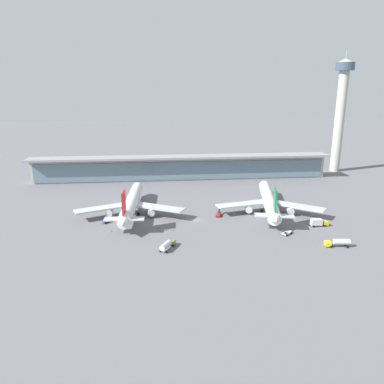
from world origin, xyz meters
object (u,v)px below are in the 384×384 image
(safety_cone_alpha, at_px, (111,231))
(safety_cone_charlie, at_px, (157,228))
(service_truck_by_tail_red, at_px, (219,214))
(service_truck_under_wing_olive, at_px, (167,245))
(service_truck_at_far_stand_white, at_px, (287,233))
(control_tower, at_px, (341,108))
(safety_cone_bravo, at_px, (158,227))
(safety_cone_delta, at_px, (173,230))
(service_truck_on_taxiway_blue, at_px, (107,221))
(airliner_left_stand, at_px, (131,203))
(safety_cone_echo, at_px, (166,230))
(service_truck_near_nose_yellow, at_px, (338,242))
(airliner_centre_stand, at_px, (269,201))
(service_truck_mid_apron_yellow, at_px, (318,222))

(safety_cone_alpha, bearing_deg, safety_cone_charlie, 6.07)
(service_truck_by_tail_red, bearing_deg, service_truck_under_wing_olive, -125.98)
(service_truck_at_far_stand_white, bearing_deg, control_tower, 55.80)
(service_truck_at_far_stand_white, bearing_deg, safety_cone_alpha, 171.53)
(service_truck_under_wing_olive, distance_m, safety_cone_bravo, 21.15)
(service_truck_under_wing_olive, relative_size, safety_cone_delta, 12.33)
(service_truck_under_wing_olive, distance_m, service_truck_on_taxiway_blue, 38.18)
(safety_cone_bravo, bearing_deg, safety_cone_charlie, -150.54)
(safety_cone_delta, bearing_deg, service_truck_at_far_stand_white, -11.76)
(safety_cone_charlie, bearing_deg, service_truck_by_tail_red, 24.79)
(airliner_left_stand, bearing_deg, safety_cone_echo, -55.96)
(control_tower, bearing_deg, service_truck_under_wing_olive, -135.52)
(service_truck_at_far_stand_white, xyz_separation_m, safety_cone_charlie, (-49.67, 12.00, -0.49))
(safety_cone_alpha, height_order, safety_cone_charlie, same)
(service_truck_near_nose_yellow, bearing_deg, service_truck_by_tail_red, 134.11)
(safety_cone_bravo, height_order, safety_cone_delta, same)
(service_truck_at_far_stand_white, height_order, safety_cone_charlie, service_truck_at_far_stand_white)
(service_truck_near_nose_yellow, bearing_deg, airliner_left_stand, 149.84)
(airliner_left_stand, bearing_deg, safety_cone_delta, -51.18)
(service_truck_under_wing_olive, height_order, service_truck_at_far_stand_white, service_truck_under_wing_olive)
(airliner_centre_stand, relative_size, service_truck_mid_apron_yellow, 8.43)
(service_truck_near_nose_yellow, distance_m, safety_cone_bravo, 68.16)
(airliner_left_stand, distance_m, control_tower, 162.58)
(control_tower, xyz_separation_m, safety_cone_delta, (-118.78, -101.94, -42.85))
(service_truck_under_wing_olive, height_order, service_truck_mid_apron_yellow, service_truck_mid_apron_yellow)
(service_truck_mid_apron_yellow, distance_m, service_truck_on_taxiway_blue, 87.44)
(service_truck_by_tail_red, bearing_deg, airliner_centre_stand, 7.82)
(service_truck_on_taxiway_blue, height_order, safety_cone_charlie, service_truck_on_taxiway_blue)
(airliner_centre_stand, height_order, service_truck_under_wing_olive, airliner_centre_stand)
(safety_cone_delta, bearing_deg, service_truck_under_wing_olive, -99.85)
(safety_cone_charlie, bearing_deg, service_truck_near_nose_yellow, -21.28)
(service_truck_near_nose_yellow, bearing_deg, safety_cone_charlie, 158.72)
(service_truck_mid_apron_yellow, xyz_separation_m, safety_cone_delta, (-59.28, 1.49, -1.37))
(airliner_left_stand, height_order, control_tower, control_tower)
(airliner_centre_stand, height_order, safety_cone_echo, airliner_centre_stand)
(airliner_centre_stand, height_order, service_truck_mid_apron_yellow, airliner_centre_stand)
(service_truck_mid_apron_yellow, bearing_deg, service_truck_at_far_stand_white, -154.61)
(airliner_centre_stand, distance_m, safety_cone_charlie, 53.91)
(service_truck_near_nose_yellow, bearing_deg, service_truck_at_far_stand_white, 137.70)
(service_truck_mid_apron_yellow, xyz_separation_m, service_truck_at_far_stand_white, (-15.90, -7.54, -0.88))
(service_truck_at_far_stand_white, distance_m, safety_cone_alpha, 68.44)
(service_truck_by_tail_red, height_order, safety_cone_delta, service_truck_by_tail_red)
(service_truck_by_tail_red, relative_size, service_truck_on_taxiway_blue, 1.19)
(safety_cone_bravo, relative_size, safety_cone_delta, 1.00)
(service_truck_at_far_stand_white, distance_m, safety_cone_delta, 44.31)
(service_truck_at_far_stand_white, bearing_deg, safety_cone_delta, 168.24)
(service_truck_near_nose_yellow, bearing_deg, service_truck_on_taxiway_blue, 158.22)
(service_truck_near_nose_yellow, distance_m, service_truck_on_taxiway_blue, 91.13)
(service_truck_under_wing_olive, bearing_deg, safety_cone_charlie, 98.84)
(safety_cone_echo, bearing_deg, control_tower, 39.91)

